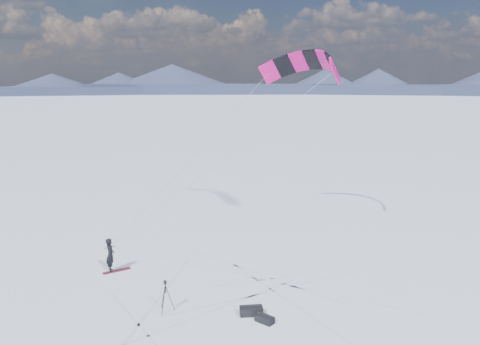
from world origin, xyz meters
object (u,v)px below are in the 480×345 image
object	(u,v)px
snowboard	(117,271)
gear_bag_a	(251,311)
gear_bag_b	(265,319)
snowkiter	(111,271)
tripod	(165,292)

from	to	relation	value
snowboard	gear_bag_a	world-z (taller)	gear_bag_a
snowboard	gear_bag_b	size ratio (longest dim) A/B	1.70
snowkiter	snowboard	bearing A→B (deg)	-109.01
tripod	gear_bag_a	distance (m)	3.55
gear_bag_a	gear_bag_b	distance (m)	0.78
gear_bag_a	tripod	bearing A→B (deg)	168.12
snowkiter	gear_bag_b	world-z (taller)	snowkiter
snowkiter	tripod	bearing A→B (deg)	-162.77
snowboard	gear_bag_a	size ratio (longest dim) A/B	1.44
snowboard	tripod	world-z (taller)	tripod
snowboard	gear_bag_a	bearing A→B (deg)	-66.79
tripod	gear_bag_a	world-z (taller)	tripod
snowboard	tripod	xyz separation A→B (m)	(1.97, -4.71, 0.83)
snowboard	gear_bag_a	xyz separation A→B (m)	(5.26, -5.88, 0.16)
gear_bag_a	gear_bag_b	world-z (taller)	gear_bag_a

